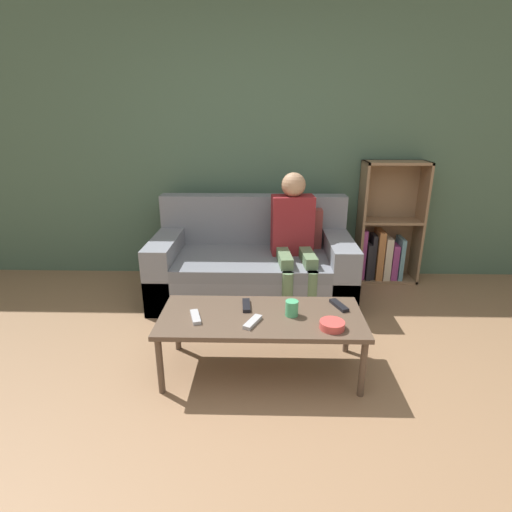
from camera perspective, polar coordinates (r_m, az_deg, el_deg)
ground_plane at (r=2.19m, az=1.86°, el=-26.51°), size 22.00×22.00×0.00m
wall_back at (r=3.98m, az=1.85°, el=15.51°), size 12.00×0.06×2.60m
couch at (r=3.63m, az=-0.40°, el=-1.33°), size 1.74×0.90×0.87m
bookshelf at (r=4.15m, az=17.96°, el=2.69°), size 0.59×0.28×1.17m
coffee_table at (r=2.52m, az=0.78°, el=-9.16°), size 1.26×0.55×0.40m
person_adult at (r=3.44m, az=5.39°, el=3.69°), size 0.38×0.65×1.12m
cup_near at (r=2.49m, az=5.13°, el=-7.44°), size 0.08×0.08×0.10m
tv_remote_0 at (r=2.49m, az=-8.64°, el=-8.60°), size 0.10×0.18×0.02m
tv_remote_1 at (r=2.41m, az=-0.48°, el=-9.41°), size 0.11×0.17×0.02m
tv_remote_2 at (r=2.66m, az=11.76°, el=-6.91°), size 0.11×0.18×0.02m
tv_remote_3 at (r=2.60m, az=-1.39°, el=-7.06°), size 0.06×0.17×0.02m
snack_bowl at (r=2.39m, az=10.82°, el=-9.66°), size 0.15×0.15×0.05m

